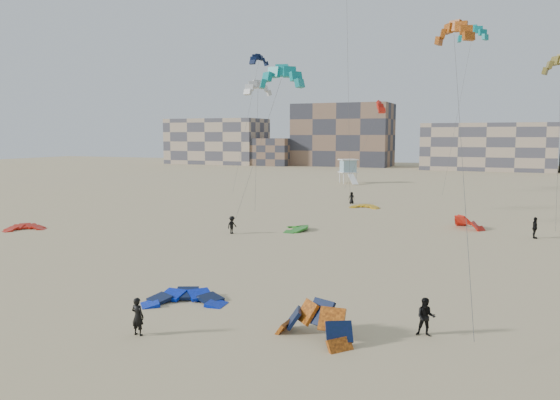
% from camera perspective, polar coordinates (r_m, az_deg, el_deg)
% --- Properties ---
extents(ground, '(320.00, 320.00, 0.00)m').
position_cam_1_polar(ground, '(28.14, -12.95, -11.94)').
color(ground, tan).
rests_on(ground, ground).
extents(kite_ground_blue, '(5.42, 5.54, 1.78)m').
position_cam_1_polar(kite_ground_blue, '(30.25, -9.94, -10.53)').
color(kite_ground_blue, '#0626E3').
rests_on(kite_ground_blue, ground).
extents(kite_ground_orange, '(4.93, 4.87, 3.78)m').
position_cam_1_polar(kite_ground_orange, '(24.91, 3.56, -14.29)').
color(kite_ground_orange, orange).
rests_on(kite_ground_orange, ground).
extents(kite_ground_red, '(5.08, 5.07, 1.70)m').
position_cam_1_polar(kite_ground_red, '(57.36, -25.11, -2.84)').
color(kite_ground_red, red).
rests_on(kite_ground_red, ground).
extents(kite_ground_green, '(4.53, 4.36, 1.48)m').
position_cam_1_polar(kite_ground_green, '(51.89, 1.57, -3.15)').
color(kite_ground_green, green).
rests_on(kite_ground_green, ground).
extents(kite_ground_red_far, '(5.01, 5.00, 3.60)m').
position_cam_1_polar(kite_ground_red_far, '(55.80, 19.11, -2.82)').
color(kite_ground_red_far, red).
rests_on(kite_ground_red_far, ground).
extents(kite_ground_yellow, '(3.43, 3.63, 1.13)m').
position_cam_1_polar(kite_ground_yellow, '(68.40, 8.81, -0.81)').
color(kite_ground_yellow, gold).
rests_on(kite_ground_yellow, ground).
extents(kitesurfer_main, '(0.66, 0.45, 1.74)m').
position_cam_1_polar(kitesurfer_main, '(25.81, -14.65, -11.69)').
color(kitesurfer_main, black).
rests_on(kitesurfer_main, ground).
extents(kitesurfer_b, '(0.94, 0.79, 1.75)m').
position_cam_1_polar(kitesurfer_b, '(25.76, 14.99, -11.73)').
color(kitesurfer_b, black).
rests_on(kitesurfer_b, ground).
extents(kitesurfer_c, '(0.88, 1.18, 1.63)m').
position_cam_1_polar(kitesurfer_c, '(49.96, -5.04, -2.61)').
color(kitesurfer_c, black).
rests_on(kitesurfer_c, ground).
extents(kitesurfer_d, '(0.61, 1.15, 1.88)m').
position_cam_1_polar(kitesurfer_d, '(52.44, 25.09, -2.65)').
color(kitesurfer_d, black).
rests_on(kitesurfer_d, ground).
extents(kitesurfer_e, '(0.84, 0.63, 1.57)m').
position_cam_1_polar(kitesurfer_e, '(72.04, 7.49, 0.22)').
color(kitesurfer_e, black).
rests_on(kitesurfer_e, ground).
extents(kite_fly_teal_a, '(6.82, 4.71, 14.53)m').
position_cam_1_polar(kite_fly_teal_a, '(51.10, 0.14, 12.52)').
color(kite_fly_teal_a, teal).
rests_on(kite_fly_teal_a, ground).
extents(kite_fly_orange, '(6.12, 28.90, 17.37)m').
position_cam_1_polar(kite_fly_orange, '(49.21, 17.72, 16.16)').
color(kite_fly_orange, orange).
rests_on(kite_fly_orange, ground).
extents(kite_fly_grey, '(4.43, 6.21, 14.19)m').
position_cam_1_polar(kite_fly_grey, '(61.30, -2.31, 11.45)').
color(kite_fly_grey, silver).
rests_on(kite_fly_grey, ground).
extents(kite_fly_navy, '(4.06, 9.33, 19.79)m').
position_cam_1_polar(kite_fly_navy, '(80.89, -2.22, 14.32)').
color(kite_fly_navy, '#0A113B').
rests_on(kite_fly_navy, ground).
extents(kite_fly_teal_b, '(4.56, 10.73, 23.16)m').
position_cam_1_polar(kite_fly_teal_b, '(84.72, 19.46, 15.95)').
color(kite_fly_teal_b, teal).
rests_on(kite_fly_teal_b, ground).
extents(kite_fly_red, '(5.54, 10.78, 13.78)m').
position_cam_1_polar(kite_fly_red, '(88.65, 10.50, 9.43)').
color(kite_fly_red, red).
rests_on(kite_fly_red, ground).
extents(lifeguard_tower_far, '(4.41, 6.75, 4.49)m').
position_cam_1_polar(lifeguard_tower_far, '(103.07, 7.11, 3.00)').
color(lifeguard_tower_far, white).
rests_on(lifeguard_tower_far, ground).
extents(condo_west_a, '(30.00, 15.00, 14.00)m').
position_cam_1_polar(condo_west_a, '(174.12, -6.61, 6.10)').
color(condo_west_a, tan).
rests_on(condo_west_a, ground).
extents(condo_west_b, '(28.00, 14.00, 18.00)m').
position_cam_1_polar(condo_west_b, '(162.10, 6.59, 6.76)').
color(condo_west_b, brown).
rests_on(condo_west_b, ground).
extents(condo_mid, '(32.00, 16.00, 12.00)m').
position_cam_1_polar(condo_mid, '(151.63, 20.85, 5.23)').
color(condo_mid, tan).
rests_on(condo_mid, ground).
extents(condo_fill_left, '(12.00, 10.00, 8.00)m').
position_cam_1_polar(condo_fill_left, '(163.41, -0.80, 5.05)').
color(condo_fill_left, brown).
rests_on(condo_fill_left, ground).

